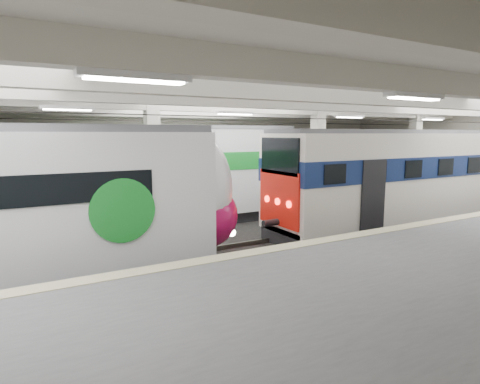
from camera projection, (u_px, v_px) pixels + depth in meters
station_hall at (293, 163)px, 12.50m from camera, size 36.00×24.00×5.75m
modern_emu at (24, 210)px, 10.53m from camera, size 13.57×2.80×4.39m
older_rer at (399, 177)px, 17.62m from camera, size 13.02×2.87×4.31m
far_train at (147, 175)px, 17.64m from camera, size 14.22×3.09×4.52m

